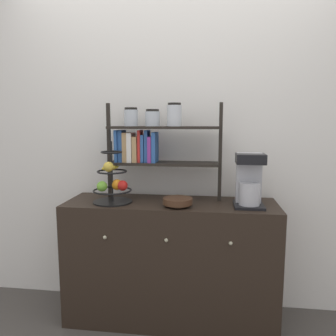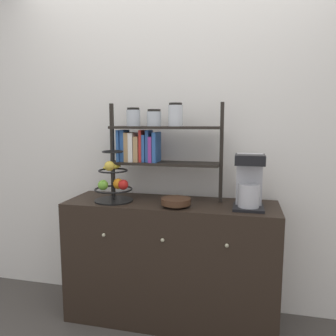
{
  "view_description": "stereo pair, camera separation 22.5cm",
  "coord_description": "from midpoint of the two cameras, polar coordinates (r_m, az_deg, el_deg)",
  "views": [
    {
      "loc": [
        0.27,
        -1.98,
        1.42
      ],
      "look_at": [
        -0.02,
        0.23,
        1.11
      ],
      "focal_mm": 35.0,
      "sensor_mm": 36.0,
      "label": 1
    },
    {
      "loc": [
        0.49,
        -1.94,
        1.42
      ],
      "look_at": [
        -0.02,
        0.23,
        1.11
      ],
      "focal_mm": 35.0,
      "sensor_mm": 36.0,
      "label": 2
    }
  ],
  "objects": [
    {
      "name": "wall_back",
      "position": [
        2.5,
        -1.34,
        5.21
      ],
      "size": [
        7.0,
        0.05,
        2.6
      ],
      "primitive_type": "cube",
      "color": "silver",
      "rests_on": "ground_plane"
    },
    {
      "name": "sideboard",
      "position": [
        2.43,
        -2.29,
        -15.96
      ],
      "size": [
        1.47,
        0.47,
        0.87
      ],
      "color": "black",
      "rests_on": "ground_plane"
    },
    {
      "name": "coffee_maker",
      "position": [
        2.2,
        11.13,
        -2.12
      ],
      "size": [
        0.19,
        0.21,
        0.35
      ],
      "color": "black",
      "rests_on": "sideboard"
    },
    {
      "name": "fruit_stand",
      "position": [
        2.31,
        -12.44,
        -2.59
      ],
      "size": [
        0.27,
        0.27,
        0.43
      ],
      "color": "black",
      "rests_on": "sideboard"
    },
    {
      "name": "wooden_bowl",
      "position": [
        2.17,
        -1.28,
        -5.89
      ],
      "size": [
        0.2,
        0.2,
        0.06
      ],
      "color": "#422819",
      "rests_on": "sideboard"
    },
    {
      "name": "shelf_hutch",
      "position": [
        2.34,
        -5.97,
        4.84
      ],
      "size": [
        0.82,
        0.2,
        0.69
      ],
      "color": "black",
      "rests_on": "sideboard"
    }
  ]
}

